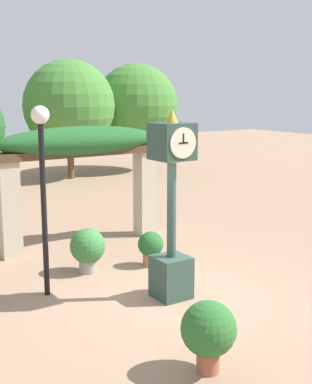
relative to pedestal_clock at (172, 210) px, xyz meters
The scene contains 7 objects.
ground_plane 1.63m from the pedestal_clock, 33.22° to the right, with size 60.00×60.00×0.00m, color #9E7A60.
pedestal_clock is the anchor object (origin of this frame).
pergola 3.94m from the pedestal_clock, 88.53° to the left, with size 4.58×1.04×2.87m.
potted_plant_near_left 2.17m from the pedestal_clock, 69.35° to the left, with size 0.54×0.54×0.75m.
potted_plant_near_right 2.84m from the pedestal_clock, 113.95° to the right, with size 0.75×0.75×0.99m.
potted_plant_far_left 2.41m from the pedestal_clock, 108.20° to the left, with size 0.73×0.73×0.92m.
lamp_post 2.41m from the pedestal_clock, 143.87° to the left, with size 0.32×0.32×3.43m.
Camera 1 is at (-5.32, -7.45, 3.70)m, focal length 50.00 mm.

